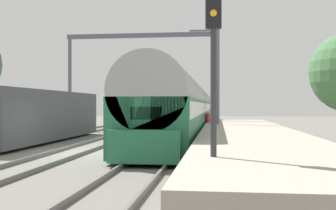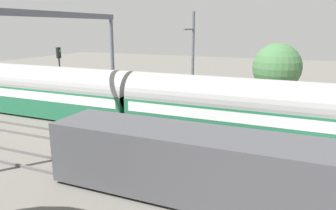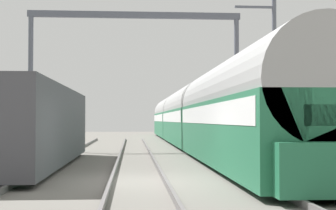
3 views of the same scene
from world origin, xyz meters
The scene contains 9 objects.
ground centered at (0.00, 0.00, 0.00)m, with size 120.00×120.00×0.00m, color slate.
track_west centered at (0.00, 0.00, 0.08)m, with size 1.52×60.00×0.16m.
track_east centered at (3.85, 0.00, 0.08)m, with size 1.52×60.00×0.16m.
passenger_train centered at (3.85, 20.25, 1.97)m, with size 2.93×49.20×3.82m.
freight_car centered at (-3.85, 4.63, 1.47)m, with size 2.80×13.00×2.70m.
person_crossing centered at (5.58, 10.15, 1.03)m, with size 0.42×0.47×1.73m.
railway_signal_far centered at (5.77, 20.18, 3.38)m, with size 0.36×0.30×5.31m.
catenary_gantry centered at (0.00, 14.97, 5.60)m, with size 12.10×0.28×7.86m.
catenary_pole_east_mid centered at (6.20, 8.51, 4.15)m, with size 1.90×0.20×8.00m.
Camera 3 is at (-0.17, -14.26, 1.70)m, focal length 55.06 mm.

